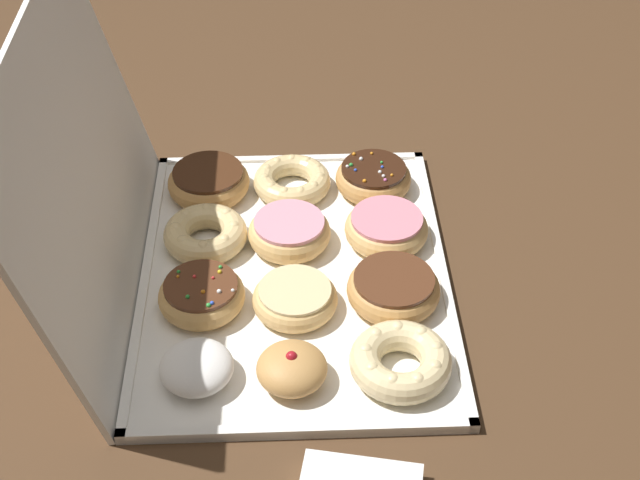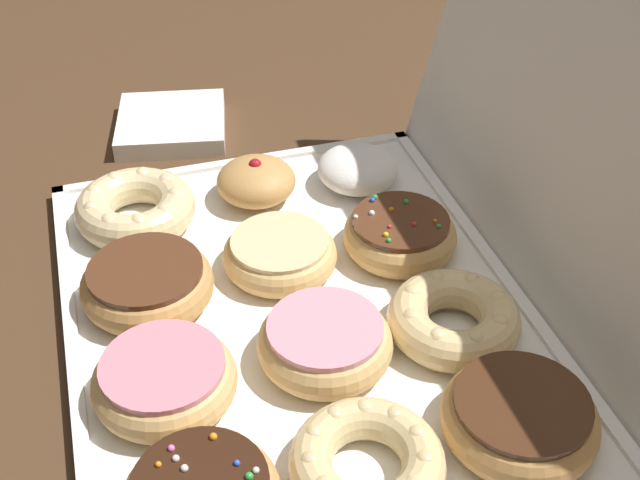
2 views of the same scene
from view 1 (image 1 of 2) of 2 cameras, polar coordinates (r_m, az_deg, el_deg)
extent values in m
plane|color=#4C331E|center=(1.23, -1.39, -2.42)|extent=(3.00, 3.00, 0.00)
cube|color=white|center=(1.22, -1.40, -2.25)|extent=(0.53, 0.41, 0.01)
cube|color=white|center=(1.24, 7.86, -1.90)|extent=(0.53, 0.01, 0.01)
cube|color=white|center=(1.24, -10.67, -2.37)|extent=(0.53, 0.01, 0.01)
cube|color=white|center=(1.04, -1.11, -11.91)|extent=(0.01, 0.41, 0.01)
cube|color=white|center=(1.42, -1.61, 4.98)|extent=(0.01, 0.41, 0.01)
cube|color=white|center=(1.13, -14.46, 4.24)|extent=(0.53, 0.10, 0.37)
torus|color=beige|center=(1.09, 5.33, -7.61)|extent=(0.12, 0.12, 0.04)
sphere|color=beige|center=(1.11, 5.12, -5.62)|extent=(0.02, 0.02, 0.02)
sphere|color=beige|center=(1.10, 3.76, -6.04)|extent=(0.02, 0.02, 0.02)
sphere|color=beige|center=(1.08, 3.10, -7.03)|extent=(0.02, 0.02, 0.02)
sphere|color=beige|center=(1.06, 3.50, -8.16)|extent=(0.02, 0.02, 0.02)
sphere|color=beige|center=(1.05, 4.81, -8.87)|extent=(0.02, 0.02, 0.02)
sphere|color=beige|center=(1.05, 6.39, -8.80)|extent=(0.02, 0.02, 0.02)
sphere|color=beige|center=(1.07, 7.45, -7.99)|extent=(0.02, 0.02, 0.02)
sphere|color=beige|center=(1.09, 7.51, -6.86)|extent=(0.02, 0.02, 0.02)
sphere|color=beige|center=(1.10, 6.58, -5.93)|extent=(0.02, 0.02, 0.02)
torus|color=tan|center=(1.17, 4.86, -3.12)|extent=(0.12, 0.12, 0.04)
cylinder|color=#59331E|center=(1.16, 4.91, -2.48)|extent=(0.10, 0.10, 0.01)
torus|color=#E5B770|center=(1.26, 4.40, 0.70)|extent=(0.12, 0.12, 0.04)
cylinder|color=pink|center=(1.25, 4.44, 1.34)|extent=(0.10, 0.10, 0.01)
torus|color=tan|center=(1.35, 3.57, 3.86)|extent=(0.11, 0.11, 0.04)
cylinder|color=#381E11|center=(1.34, 3.60, 4.48)|extent=(0.10, 0.10, 0.01)
sphere|color=white|center=(1.34, 1.93, 4.65)|extent=(0.01, 0.01, 0.01)
sphere|color=green|center=(1.35, 4.09, 4.89)|extent=(0.00, 0.00, 0.00)
sphere|color=orange|center=(1.36, 2.34, 5.42)|extent=(0.01, 0.01, 0.01)
sphere|color=orange|center=(1.32, 4.74, 4.09)|extent=(0.00, 0.00, 0.00)
sphere|color=orange|center=(1.31, 3.02, 3.73)|extent=(0.01, 0.01, 0.01)
sphere|color=white|center=(1.32, 4.21, 4.04)|extent=(0.01, 0.01, 0.01)
sphere|color=orange|center=(1.37, 3.46, 5.46)|extent=(0.00, 0.00, 0.00)
sphere|color=white|center=(1.33, 3.99, 4.29)|extent=(0.01, 0.01, 0.01)
sphere|color=blue|center=(1.33, 2.44, 4.42)|extent=(0.00, 0.00, 0.00)
sphere|color=white|center=(1.35, 2.79, 5.12)|extent=(0.01, 0.01, 0.01)
sphere|color=pink|center=(1.31, 4.33, 3.79)|extent=(0.01, 0.01, 0.01)
sphere|color=green|center=(1.34, 2.16, 4.75)|extent=(0.01, 0.01, 0.01)
sphere|color=blue|center=(1.34, 4.13, 4.60)|extent=(0.00, 0.00, 0.00)
ellipsoid|color=tan|center=(1.07, -1.53, -8.07)|extent=(0.08, 0.08, 0.04)
sphere|color=#B21923|center=(1.06, -1.55, -7.35)|extent=(0.01, 0.01, 0.01)
torus|color=#E5B770|center=(1.16, -1.40, -3.74)|extent=(0.11, 0.11, 0.03)
cylinder|color=beige|center=(1.15, -1.41, -3.19)|extent=(0.09, 0.09, 0.01)
torus|color=#E5B770|center=(1.25, -1.72, 0.46)|extent=(0.11, 0.11, 0.04)
cylinder|color=pink|center=(1.24, -1.74, 1.11)|extent=(0.10, 0.10, 0.01)
torus|color=#EACC8C|center=(1.35, -1.56, 3.71)|extent=(0.12, 0.12, 0.03)
sphere|color=#EACC8C|center=(1.38, -1.60, 5.04)|extent=(0.02, 0.02, 0.02)
sphere|color=#EACC8C|center=(1.37, -2.53, 4.86)|extent=(0.02, 0.02, 0.02)
sphere|color=#EACC8C|center=(1.36, -3.17, 4.41)|extent=(0.02, 0.02, 0.02)
sphere|color=#EACC8C|center=(1.34, -3.31, 3.82)|extent=(0.02, 0.02, 0.02)
sphere|color=#EACC8C|center=(1.32, -2.90, 3.28)|extent=(0.02, 0.02, 0.02)
sphere|color=#EACC8C|center=(1.31, -2.04, 2.97)|extent=(0.02, 0.02, 0.02)
sphere|color=#EACC8C|center=(1.31, -1.03, 3.00)|extent=(0.02, 0.02, 0.02)
sphere|color=#EACC8C|center=(1.32, -0.19, 3.35)|extent=(0.02, 0.02, 0.02)
sphere|color=#EACC8C|center=(1.34, 0.19, 3.91)|extent=(0.02, 0.02, 0.02)
sphere|color=#EACC8C|center=(1.36, 0.01, 4.48)|extent=(0.02, 0.02, 0.02)
sphere|color=#EACC8C|center=(1.37, -0.66, 4.90)|extent=(0.02, 0.02, 0.02)
ellipsoid|color=white|center=(1.08, -7.51, -7.93)|extent=(0.09, 0.09, 0.04)
torus|color=tan|center=(1.17, -7.21, -3.50)|extent=(0.11, 0.11, 0.04)
cylinder|color=#59331E|center=(1.16, -7.29, -2.86)|extent=(0.09, 0.09, 0.01)
sphere|color=green|center=(1.17, -6.06, -1.69)|extent=(0.01, 0.01, 0.01)
sphere|color=red|center=(1.16, -6.51, -2.37)|extent=(0.00, 0.00, 0.00)
sphere|color=orange|center=(1.17, -8.69, -2.28)|extent=(0.00, 0.00, 0.00)
sphere|color=red|center=(1.16, -7.67, -2.28)|extent=(0.00, 0.00, 0.00)
sphere|color=green|center=(1.14, -8.09, -3.54)|extent=(0.01, 0.01, 0.01)
sphere|color=green|center=(1.17, -8.66, -1.98)|extent=(0.00, 0.00, 0.00)
sphere|color=green|center=(1.12, -6.78, -4.09)|extent=(0.01, 0.01, 0.01)
sphere|color=blue|center=(1.13, -6.57, -3.95)|extent=(0.01, 0.01, 0.01)
sphere|color=orange|center=(1.14, -7.13, -3.24)|extent=(0.01, 0.01, 0.01)
sphere|color=yellow|center=(1.17, -6.10, -2.00)|extent=(0.01, 0.01, 0.01)
sphere|color=white|center=(1.14, -5.27, -3.16)|extent=(0.00, 0.00, 0.00)
sphere|color=white|center=(1.14, -6.13, -3.22)|extent=(0.01, 0.01, 0.01)
torus|color=#EACC8C|center=(1.26, -7.00, 0.37)|extent=(0.12, 0.12, 0.04)
sphere|color=#EACC8C|center=(1.28, -6.94, 1.86)|extent=(0.02, 0.02, 0.02)
sphere|color=#EACC8C|center=(1.28, -8.22, 1.50)|extent=(0.02, 0.02, 0.02)
sphere|color=#EACC8C|center=(1.26, -8.84, 0.67)|extent=(0.02, 0.02, 0.02)
sphere|color=#EACC8C|center=(1.23, -8.41, -0.15)|extent=(0.02, 0.02, 0.02)
sphere|color=#EACC8C|center=(1.22, -7.14, -0.47)|extent=(0.02, 0.02, 0.02)
sphere|color=#EACC8C|center=(1.23, -5.80, -0.09)|extent=(0.02, 0.02, 0.02)
sphere|color=#EACC8C|center=(1.25, -5.22, 0.77)|extent=(0.02, 0.02, 0.02)
sphere|color=#EACC8C|center=(1.27, -5.70, 1.57)|extent=(0.02, 0.02, 0.02)
torus|color=tan|center=(1.35, -6.81, 3.61)|extent=(0.12, 0.12, 0.04)
cylinder|color=#472816|center=(1.34, -6.87, 4.24)|extent=(0.10, 0.10, 0.01)
camera|label=2|loc=(1.47, 4.03, 28.31)|focal=46.66mm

